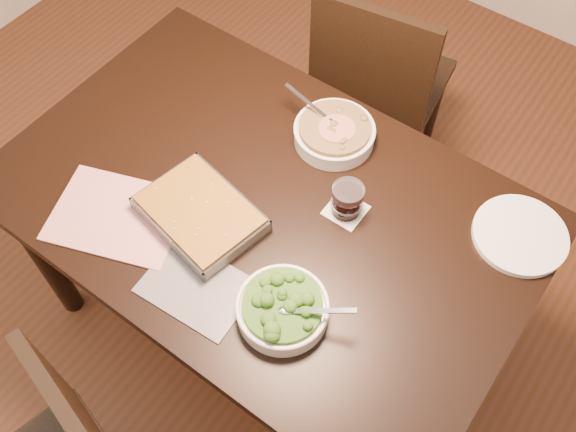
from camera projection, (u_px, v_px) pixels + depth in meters
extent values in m
plane|color=#462914|center=(271.00, 320.00, 2.30)|extent=(4.00, 4.00, 0.00)
cube|color=black|center=(264.00, 207.00, 1.69)|extent=(1.40, 0.90, 0.04)
cube|color=black|center=(265.00, 221.00, 1.75)|extent=(1.26, 0.76, 0.08)
cylinder|color=black|center=(43.00, 255.00, 2.04)|extent=(0.07, 0.07, 0.71)
cylinder|color=black|center=(195.00, 114.00, 2.37)|extent=(0.07, 0.07, 0.71)
cylinder|color=black|center=(501.00, 293.00, 1.97)|extent=(0.07, 0.07, 0.71)
cube|color=#C63842|center=(118.00, 216.00, 1.65)|extent=(0.40, 0.34, 0.01)
cube|color=#232228|center=(197.00, 287.00, 1.54)|extent=(0.27, 0.20, 0.00)
cube|color=white|center=(346.00, 210.00, 1.66)|extent=(0.10, 0.10, 0.00)
cylinder|color=white|center=(334.00, 135.00, 1.77)|extent=(0.22, 0.22, 0.04)
torus|color=white|center=(335.00, 129.00, 1.75)|extent=(0.23, 0.23, 0.01)
cylinder|color=#3A2310|center=(335.00, 128.00, 1.75)|extent=(0.20, 0.20, 0.02)
cube|color=silver|center=(315.00, 113.00, 1.76)|extent=(0.14, 0.02, 0.04)
cylinder|color=maroon|center=(337.00, 128.00, 1.73)|extent=(0.10, 0.10, 0.00)
cylinder|color=white|center=(283.00, 310.00, 1.48)|extent=(0.21, 0.21, 0.04)
torus|color=white|center=(283.00, 306.00, 1.46)|extent=(0.22, 0.22, 0.01)
cylinder|color=#244D12|center=(283.00, 305.00, 1.46)|extent=(0.19, 0.19, 0.02)
cube|color=silver|center=(313.00, 306.00, 1.44)|extent=(0.13, 0.08, 0.05)
cube|color=silver|center=(201.00, 219.00, 1.64)|extent=(0.34, 0.27, 0.01)
cube|color=#5C380D|center=(200.00, 214.00, 1.62)|extent=(0.32, 0.25, 0.05)
cube|color=silver|center=(233.00, 191.00, 1.66)|extent=(0.30, 0.06, 0.04)
cube|color=silver|center=(166.00, 239.00, 1.58)|extent=(0.30, 0.06, 0.04)
cube|color=silver|center=(238.00, 251.00, 1.56)|extent=(0.05, 0.22, 0.04)
cube|color=silver|center=(165.00, 180.00, 1.68)|extent=(0.05, 0.22, 0.04)
cylinder|color=black|center=(347.00, 203.00, 1.63)|extent=(0.07, 0.07, 0.07)
cylinder|color=silver|center=(348.00, 192.00, 1.59)|extent=(0.08, 0.08, 0.02)
cylinder|color=white|center=(520.00, 235.00, 1.61)|extent=(0.24, 0.24, 0.02)
cylinder|color=black|center=(92.00, 427.00, 1.91)|extent=(0.03, 0.03, 0.39)
cube|color=black|center=(85.00, 430.00, 1.47)|extent=(0.39, 0.13, 0.42)
cube|color=black|center=(383.00, 82.00, 2.35)|extent=(0.48, 0.48, 0.04)
cylinder|color=black|center=(435.00, 108.00, 2.59)|extent=(0.04, 0.04, 0.41)
cylinder|color=black|center=(402.00, 172.00, 2.41)|extent=(0.04, 0.04, 0.41)
cylinder|color=black|center=(353.00, 79.00, 2.67)|extent=(0.04, 0.04, 0.41)
cylinder|color=black|center=(316.00, 138.00, 2.50)|extent=(0.04, 0.04, 0.41)
cube|color=black|center=(370.00, 67.00, 2.06)|extent=(0.42, 0.10, 0.45)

